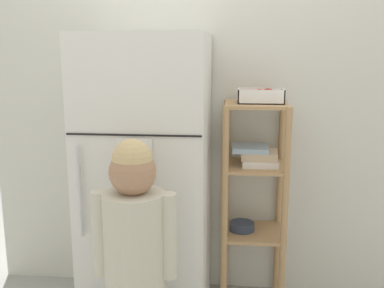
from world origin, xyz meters
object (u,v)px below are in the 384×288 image
refrigerator (148,182)px  child_standing (135,241)px  pantry_shelf_unit (254,183)px  fruit_bin (261,96)px

refrigerator → child_standing: size_ratio=1.39×
pantry_shelf_unit → child_standing: bearing=-127.1°
pantry_shelf_unit → fruit_bin: size_ratio=4.87×
child_standing → refrigerator: bearing=94.3°
fruit_bin → pantry_shelf_unit: bearing=159.6°
refrigerator → pantry_shelf_unit: refrigerator is taller
refrigerator → child_standing: bearing=-85.7°
refrigerator → fruit_bin: bearing=14.1°
refrigerator → fruit_bin: size_ratio=6.36×
refrigerator → pantry_shelf_unit: bearing=15.6°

